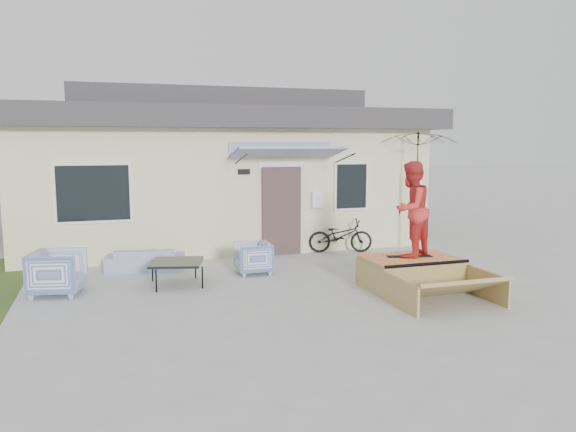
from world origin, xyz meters
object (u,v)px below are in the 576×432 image
object	(u,v)px
coffee_table	(177,273)
skate_ramp	(411,273)
armchair_left	(57,270)
skater	(411,207)
patio_umbrella	(417,181)
bicycle	(340,232)
loveseat	(145,256)
skateboard	(409,256)
armchair_right	(253,256)

from	to	relation	value
coffee_table	skate_ramp	xyz separation A→B (m)	(4.10, -1.52, 0.05)
armchair_left	skater	distance (m)	6.44
patio_umbrella	skater	distance (m)	3.49
bicycle	skater	world-z (taller)	skater
skate_ramp	skater	xyz separation A→B (m)	(0.00, 0.06, 1.21)
patio_umbrella	skate_ramp	distance (m)	3.82
loveseat	skater	xyz separation A→B (m)	(4.58, -2.90, 1.18)
skater	patio_umbrella	bearing A→B (deg)	-153.01
loveseat	skater	size ratio (longest dim) A/B	0.92
skateboard	armchair_right	bearing A→B (deg)	153.82
loveseat	armchair_right	world-z (taller)	armchair_right
loveseat	bicycle	distance (m)	4.70
coffee_table	armchair_right	bearing A→B (deg)	16.44
loveseat	coffee_table	size ratio (longest dim) A/B	1.73
bicycle	patio_umbrella	world-z (taller)	patio_umbrella
skater	armchair_left	bearing A→B (deg)	-43.58
coffee_table	skateboard	bearing A→B (deg)	-19.61
skate_ramp	skater	size ratio (longest dim) A/B	1.27
armchair_right	skater	bearing A→B (deg)	52.60
bicycle	skateboard	xyz separation A→B (m)	(-0.08, -3.41, 0.09)
bicycle	patio_umbrella	xyz separation A→B (m)	(1.79, -0.48, 1.25)
loveseat	skater	world-z (taller)	skater
armchair_left	skate_ramp	bearing A→B (deg)	-91.25
skater	loveseat	bearing A→B (deg)	-62.68
coffee_table	skate_ramp	bearing A→B (deg)	-20.30
armchair_right	skateboard	size ratio (longest dim) A/B	0.85
patio_umbrella	skateboard	size ratio (longest dim) A/B	2.81
patio_umbrella	skater	world-z (taller)	skater
armchair_right	bicycle	bearing A→B (deg)	120.11
armchair_left	armchair_right	world-z (taller)	armchair_left
armchair_left	coffee_table	world-z (taller)	armchair_left
skateboard	skater	world-z (taller)	skater
armchair_right	bicycle	distance (m)	2.98
loveseat	skateboard	bearing A→B (deg)	156.87
patio_umbrella	coffee_table	bearing A→B (deg)	-166.21
skate_ramp	skateboard	distance (m)	0.31
armchair_right	patio_umbrella	distance (m)	4.70
armchair_left	patio_umbrella	xyz separation A→B (m)	(8.06, 1.48, 1.31)
armchair_left	coffee_table	distance (m)	2.09
coffee_table	patio_umbrella	distance (m)	6.34
armchair_right	coffee_table	bearing A→B (deg)	-73.21
armchair_left	patio_umbrella	bearing A→B (deg)	-67.15
coffee_table	skater	size ratio (longest dim) A/B	0.53
patio_umbrella	skater	bearing A→B (deg)	-122.65
bicycle	skater	distance (m)	3.55
armchair_left	armchair_right	size ratio (longest dim) A/B	1.22
skate_ramp	armchair_left	bearing A→B (deg)	166.30
armchair_right	skate_ramp	bearing A→B (deg)	51.81
armchair_right	skateboard	world-z (taller)	armchair_right
coffee_table	skater	bearing A→B (deg)	-19.61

